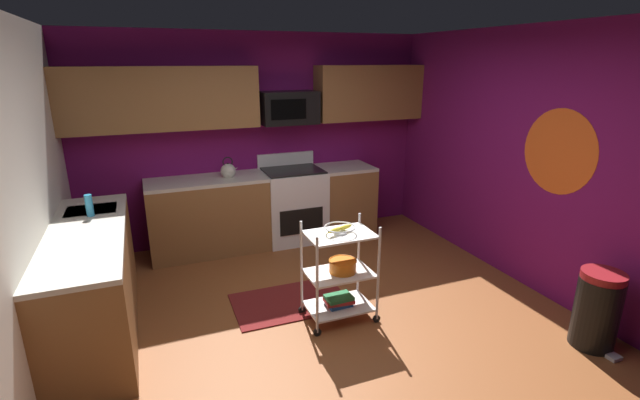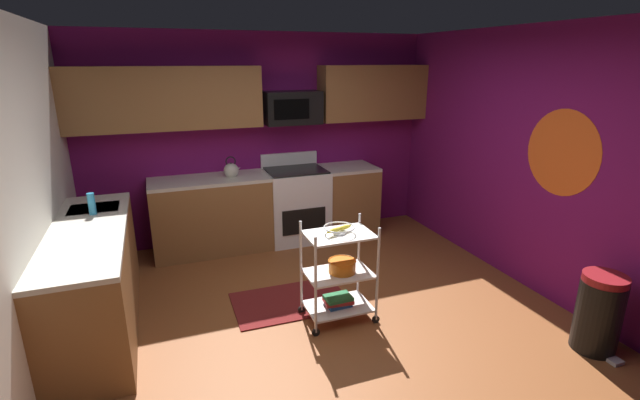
% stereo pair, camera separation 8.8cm
% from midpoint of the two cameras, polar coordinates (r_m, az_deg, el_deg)
% --- Properties ---
extents(floor, '(4.40, 4.80, 0.04)m').
position_cam_midpoint_polar(floor, '(4.15, 2.03, -16.10)').
color(floor, brown).
rests_on(floor, ground).
extents(wall_back, '(4.52, 0.06, 2.60)m').
position_cam_midpoint_polar(wall_back, '(5.86, -7.01, 7.74)').
color(wall_back, '#6B1156').
rests_on(wall_back, ground).
extents(wall_left, '(0.06, 4.80, 2.60)m').
position_cam_midpoint_polar(wall_left, '(3.45, -34.42, -2.04)').
color(wall_left, silver).
rests_on(wall_left, ground).
extents(wall_right, '(0.06, 4.80, 2.60)m').
position_cam_midpoint_polar(wall_right, '(4.88, 27.24, 4.02)').
color(wall_right, '#6B1156').
rests_on(wall_right, ground).
extents(wall_flower_decal, '(0.00, 0.80, 0.80)m').
position_cam_midpoint_polar(wall_flower_decal, '(4.72, 28.82, 5.25)').
color(wall_flower_decal, '#E5591E').
extents(counter_run, '(3.63, 2.69, 0.92)m').
position_cam_midpoint_polar(counter_run, '(5.08, -13.17, -3.90)').
color(counter_run, brown).
rests_on(counter_run, ground).
extents(oven_range, '(0.76, 0.65, 1.10)m').
position_cam_midpoint_polar(oven_range, '(5.84, -2.63, -0.50)').
color(oven_range, white).
rests_on(oven_range, ground).
extents(upper_cabinets, '(4.40, 0.33, 0.70)m').
position_cam_midpoint_polar(upper_cabinets, '(5.58, -7.53, 12.95)').
color(upper_cabinets, brown).
extents(microwave, '(0.70, 0.39, 0.40)m').
position_cam_midpoint_polar(microwave, '(5.68, -3.13, 11.62)').
color(microwave, black).
extents(rolling_cart, '(0.64, 0.41, 0.91)m').
position_cam_midpoint_polar(rolling_cart, '(4.05, 3.00, -9.24)').
color(rolling_cart, silver).
rests_on(rolling_cart, ground).
extents(fruit_bowl, '(0.27, 0.27, 0.07)m').
position_cam_midpoint_polar(fruit_bowl, '(3.88, 3.10, -3.65)').
color(fruit_bowl, silver).
rests_on(fruit_bowl, rolling_cart).
extents(mixing_bowl_large, '(0.25, 0.25, 0.11)m').
position_cam_midpoint_polar(mixing_bowl_large, '(4.03, 3.45, -8.33)').
color(mixing_bowl_large, orange).
rests_on(mixing_bowl_large, rolling_cart).
extents(book_stack, '(0.27, 0.19, 0.09)m').
position_cam_midpoint_polar(book_stack, '(4.18, 2.94, -12.63)').
color(book_stack, '#1E4C8C').
rests_on(book_stack, rolling_cart).
extents(kettle, '(0.21, 0.18, 0.26)m').
position_cam_midpoint_polar(kettle, '(5.51, -10.74, 3.73)').
color(kettle, beige).
rests_on(kettle, counter_run).
extents(dish_soap_bottle, '(0.06, 0.06, 0.20)m').
position_cam_midpoint_polar(dish_soap_bottle, '(4.54, -26.49, -0.45)').
color(dish_soap_bottle, '#2D8CBF').
rests_on(dish_soap_bottle, counter_run).
extents(trash_can, '(0.34, 0.42, 0.66)m').
position_cam_midpoint_polar(trash_can, '(4.35, 32.37, -12.01)').
color(trash_can, black).
rests_on(trash_can, ground).
extents(floor_rug, '(1.11, 0.72, 0.01)m').
position_cam_midpoint_polar(floor_rug, '(4.51, -3.20, -12.72)').
color(floor_rug, maroon).
rests_on(floor_rug, ground).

